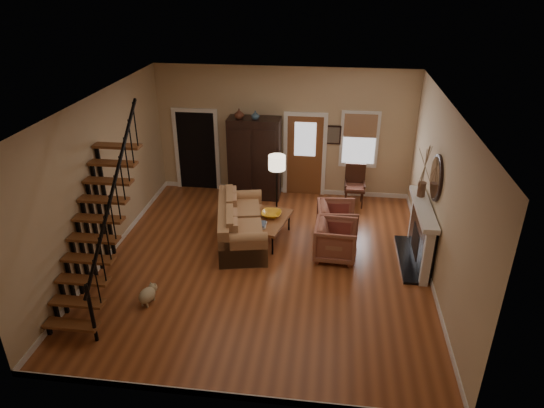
# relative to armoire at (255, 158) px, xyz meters

# --- Properties ---
(room) EXTENTS (7.00, 7.33, 3.30)m
(room) POSITION_rel_armoire_xyz_m (0.29, -1.39, 0.46)
(room) COLOR brown
(room) RESTS_ON ground
(staircase) EXTENTS (0.94, 2.80, 3.20)m
(staircase) POSITION_rel_armoire_xyz_m (-2.08, -4.45, 0.55)
(staircase) COLOR brown
(staircase) RESTS_ON ground
(fireplace) EXTENTS (0.33, 1.95, 2.30)m
(fireplace) POSITION_rel_armoire_xyz_m (3.83, -2.65, -0.31)
(fireplace) COLOR black
(fireplace) RESTS_ON ground
(armoire) EXTENTS (1.30, 0.60, 2.10)m
(armoire) POSITION_rel_armoire_xyz_m (0.00, 0.00, 0.00)
(armoire) COLOR black
(armoire) RESTS_ON ground
(vase_a) EXTENTS (0.24, 0.24, 0.25)m
(vase_a) POSITION_rel_armoire_xyz_m (-0.35, -0.10, 1.17)
(vase_a) COLOR #4C2619
(vase_a) RESTS_ON armoire
(vase_b) EXTENTS (0.20, 0.20, 0.21)m
(vase_b) POSITION_rel_armoire_xyz_m (0.05, -0.10, 1.16)
(vase_b) COLOR #334C60
(vase_b) RESTS_ON armoire
(sofa) EXTENTS (1.43, 2.42, 0.85)m
(sofa) POSITION_rel_armoire_xyz_m (0.08, -2.31, -0.63)
(sofa) COLOR #9E7048
(sofa) RESTS_ON ground
(coffee_table) EXTENTS (1.01, 1.41, 0.49)m
(coffee_table) POSITION_rel_armoire_xyz_m (0.64, -2.19, -0.80)
(coffee_table) COLOR brown
(coffee_table) RESTS_ON ground
(bowl) EXTENTS (0.44, 0.44, 0.11)m
(bowl) POSITION_rel_armoire_xyz_m (0.69, -2.04, -0.50)
(bowl) COLOR orange
(bowl) RESTS_ON coffee_table
(books) EXTENTS (0.24, 0.32, 0.06)m
(books) POSITION_rel_armoire_xyz_m (0.52, -2.49, -0.53)
(books) COLOR beige
(books) RESTS_ON coffee_table
(armchair_left) EXTENTS (0.90, 0.88, 0.79)m
(armchair_left) POSITION_rel_armoire_xyz_m (2.12, -2.74, -0.66)
(armchair_left) COLOR maroon
(armchair_left) RESTS_ON ground
(armchair_right) EXTENTS (0.93, 0.91, 0.79)m
(armchair_right) POSITION_rel_armoire_xyz_m (2.13, -1.87, -0.65)
(armchair_right) COLOR maroon
(armchair_right) RESTS_ON ground
(floor_lamp) EXTENTS (0.44, 0.44, 1.68)m
(floor_lamp) POSITION_rel_armoire_xyz_m (0.74, -1.41, -0.21)
(floor_lamp) COLOR black
(floor_lamp) RESTS_ON ground
(side_chair) EXTENTS (0.54, 0.54, 1.02)m
(side_chair) POSITION_rel_armoire_xyz_m (2.55, -0.20, -0.54)
(side_chair) COLOR #3B1E12
(side_chair) RESTS_ON ground
(dog) EXTENTS (0.34, 0.47, 0.31)m
(dog) POSITION_rel_armoire_xyz_m (-1.19, -4.72, -0.89)
(dog) COLOR tan
(dog) RESTS_ON ground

